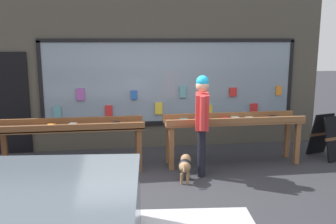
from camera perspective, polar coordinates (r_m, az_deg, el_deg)
ground_plane at (r=6.16m, az=-1.08°, el=-11.42°), size 40.00×40.00×0.00m
shopfront_facade at (r=8.09m, az=-3.27°, el=6.56°), size 7.72×0.29×3.49m
display_table_left at (r=6.90m, az=-14.66°, el=-2.79°), size 2.62×0.64×0.92m
display_table_right at (r=7.20m, az=9.88°, el=-1.90°), size 2.62×0.58×0.94m
person_browsing at (r=6.43m, az=5.19°, el=-0.77°), size 0.31×0.67×1.76m
small_dog at (r=6.33m, az=2.63°, el=-8.05°), size 0.29×0.55×0.41m
sandwich_board_sign at (r=8.15m, az=23.16°, el=-3.40°), size 0.63×0.73×0.87m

